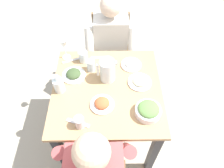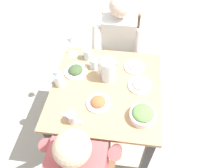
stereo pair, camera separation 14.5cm
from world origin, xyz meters
name	(u,v)px [view 1 (the left image)]	position (x,y,z in m)	size (l,w,h in m)	color
ground_plane	(108,131)	(0.00, 0.00, 0.00)	(8.00, 8.00, 0.00)	#B7AD99
dining_table	(107,98)	(0.00, 0.00, 0.62)	(0.86, 0.86, 0.76)	tan
chair_near	(111,49)	(-0.04, -0.74, 0.50)	(0.40, 0.40, 0.88)	brown
diner_near	(111,51)	(-0.04, -0.54, 0.65)	(0.48, 0.53, 1.18)	silver
diner_far	(97,162)	(0.07, 0.54, 0.65)	(0.48, 0.53, 1.18)	#B24C4C
water_pitcher	(107,70)	(-0.01, -0.10, 0.85)	(0.16, 0.12, 0.19)	silver
salad_bowl	(148,110)	(-0.29, 0.23, 0.80)	(0.18, 0.18, 0.09)	white
plate_rice_curry	(102,104)	(0.04, 0.16, 0.77)	(0.18, 0.18, 0.05)	white
plate_beans	(140,82)	(-0.26, -0.05, 0.77)	(0.19, 0.19, 0.04)	white
plate_dolmas	(74,74)	(0.27, -0.13, 0.77)	(0.19, 0.19, 0.06)	white
plate_yoghurt	(131,64)	(-0.21, -0.24, 0.77)	(0.17, 0.17, 0.05)	white
water_glass_near_left	(79,122)	(0.18, 0.32, 0.80)	(0.07, 0.07, 0.09)	silver
water_glass_by_pitcher	(91,66)	(0.13, -0.20, 0.81)	(0.07, 0.07, 0.10)	silver
water_glass_far_left	(83,56)	(0.20, -0.31, 0.81)	(0.08, 0.08, 0.10)	silver
wine_glass	(64,45)	(0.36, -0.35, 0.90)	(0.08, 0.08, 0.20)	silver
oil_carafe	(59,86)	(0.36, 0.01, 0.81)	(0.08, 0.08, 0.16)	silver
fork_near	(100,58)	(0.06, -0.34, 0.76)	(0.17, 0.03, 0.01)	silver
knife_near	(73,60)	(0.30, -0.31, 0.76)	(0.18, 0.02, 0.01)	silver
fork_far	(78,123)	(0.20, 0.30, 0.76)	(0.17, 0.03, 0.01)	silver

